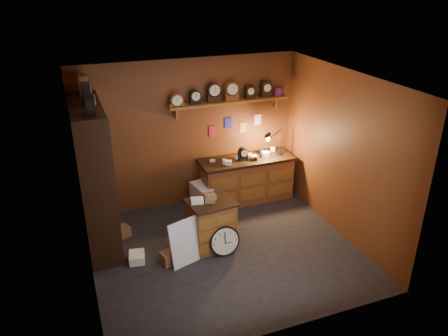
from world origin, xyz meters
TOP-DOWN VIEW (x-y plane):
  - floor at (0.00, 0.00)m, footprint 4.00×4.00m
  - room_shell at (0.04, 0.11)m, footprint 4.02×3.62m
  - shelving_unit at (-1.79, 0.98)m, footprint 0.47×1.60m
  - workbench at (1.00, 1.47)m, footprint 1.78×0.66m
  - low_cabinet at (-0.15, 0.23)m, footprint 0.76×0.66m
  - big_round_clock at (-0.04, -0.07)m, footprint 0.49×0.16m
  - white_panel at (-0.63, -0.06)m, footprint 0.57×0.31m
  - mini_fridge at (0.19, 1.39)m, footprint 0.57×0.58m
  - floor_box_a at (-0.87, 0.02)m, footprint 0.32×0.29m
  - floor_box_b at (-1.34, 0.22)m, footprint 0.27×0.31m
  - floor_box_c at (-1.44, 0.99)m, footprint 0.30×0.28m

SIDE VIEW (x-z plane):
  - floor at x=0.00m, z-range 0.00..0.00m
  - white_panel at x=-0.63m, z-range -0.36..0.36m
  - floor_box_b at x=-1.34m, z-range 0.00..0.14m
  - floor_box_a at x=-0.87m, z-range 0.00..0.17m
  - floor_box_c at x=-1.44m, z-range 0.00..0.18m
  - big_round_clock at x=-0.04m, z-range -0.01..0.48m
  - mini_fridge at x=0.19m, z-range 0.00..0.50m
  - low_cabinet at x=-0.15m, z-range -0.01..0.87m
  - workbench at x=1.00m, z-range -0.21..1.15m
  - shelving_unit at x=-1.79m, z-range -0.03..2.54m
  - room_shell at x=0.04m, z-range 0.37..3.08m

